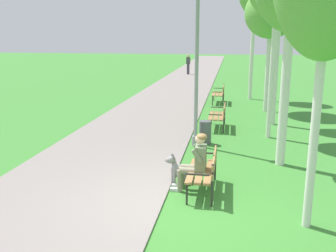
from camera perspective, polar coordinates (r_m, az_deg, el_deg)
The scene contains 12 objects.
ground_plane at distance 7.47m, azimuth 0.57°, elevation -11.88°, with size 120.00×120.00×0.00m, color #3D8433.
paved_path at distance 31.00m, azimuth 3.56°, elevation 7.52°, with size 3.92×60.00×0.04m, color gray.
park_bench_near at distance 7.96m, azimuth 5.58°, elevation -6.33°, with size 0.55×1.50×0.85m.
park_bench_mid at distance 13.40m, azimuth 7.65°, elevation 1.76°, with size 0.55×1.50×0.85m.
park_bench_far at distance 18.51m, azimuth 7.71°, elevation 4.97°, with size 0.55×1.50×0.85m.
person_seated_on_near_bench at distance 7.94m, azimuth 4.12°, elevation -5.07°, with size 0.74×0.49×1.25m.
dog_grey at distance 8.47m, azimuth 1.96°, elevation -6.87°, with size 0.77×0.49×0.71m.
lamp_post_near at distance 10.92m, azimuth 4.30°, elevation 9.42°, with size 0.24×0.24×4.72m.
birch_tree_fourth at distance 14.25m, azimuth 16.41°, elevation 17.62°, with size 1.43×1.31×5.51m.
birch_tree_fifth at distance 16.76m, azimuth 15.13°, elevation 15.92°, with size 2.13×2.33×5.11m.
litter_bin at distance 11.50m, azimuth 5.58°, elevation -0.96°, with size 0.36×0.36×0.70m, color #515156.
pedestrian_distant at distance 31.85m, azimuth 3.03°, elevation 9.17°, with size 0.32×0.22×1.65m.
Camera 1 is at (1.04, -6.68, 3.19)m, focal length 40.79 mm.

